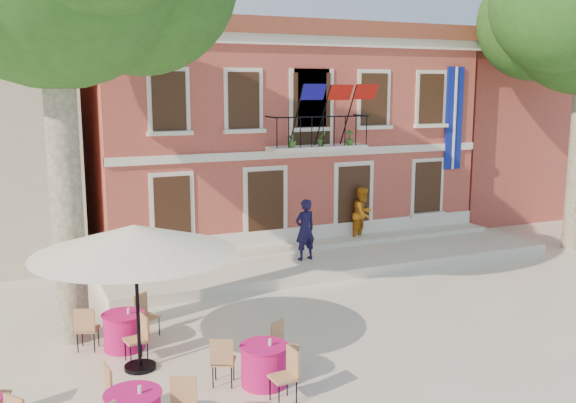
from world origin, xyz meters
The scene contains 9 objects.
ground centered at (0.00, 0.00, 0.00)m, with size 90.00×90.00×0.00m, color beige.
main_building centered at (2.00, 9.99, 3.78)m, with size 13.50×9.59×7.50m.
neighbor_east centered at (14.00, 11.00, 3.22)m, with size 9.40×9.40×6.40m.
terrace centered at (2.00, 4.40, 0.15)m, with size 14.00×3.40×0.30m, color silver.
patio_umbrella centered at (-4.93, -0.73, 2.58)m, with size 3.86×3.86×2.87m.
pedestrian_navy centered at (0.96, 4.24, 1.22)m, with size 0.67×0.44×1.84m, color black.
pedestrian_orange centered at (3.79, 5.67, 1.21)m, with size 0.89×0.69×1.82m, color orange.
cafe_table_0 centered at (-2.98, -2.33, 0.43)m, with size 1.87×1.69×0.95m.
cafe_table_3 centered at (-5.04, 0.38, 0.43)m, with size 1.85×1.74×0.95m.
Camera 1 is at (-7.03, -12.59, 5.40)m, focal length 40.00 mm.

